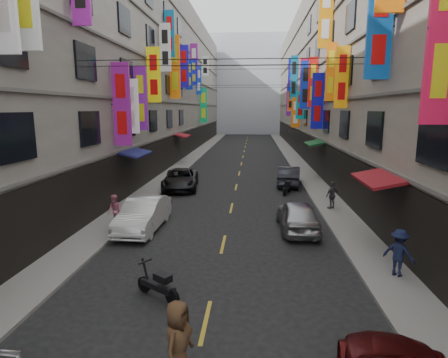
% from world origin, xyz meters
% --- Properties ---
extents(sidewalk_left, '(2.00, 90.00, 0.12)m').
position_xyz_m(sidewalk_left, '(-6.00, 42.00, 0.06)').
color(sidewalk_left, slate).
rests_on(sidewalk_left, ground).
extents(sidewalk_right, '(2.00, 90.00, 0.12)m').
position_xyz_m(sidewalk_right, '(6.00, 42.00, 0.06)').
color(sidewalk_right, slate).
rests_on(sidewalk_right, ground).
extents(building_row_left, '(10.14, 90.00, 19.00)m').
position_xyz_m(building_row_left, '(-11.99, 42.00, 9.49)').
color(building_row_left, gray).
rests_on(building_row_left, ground).
extents(building_row_right, '(10.14, 90.00, 19.00)m').
position_xyz_m(building_row_right, '(11.99, 42.00, 9.49)').
color(building_row_right, '#A39788').
rests_on(building_row_right, ground).
extents(haze_block, '(18.00, 8.00, 22.00)m').
position_xyz_m(haze_block, '(0.00, 92.00, 11.00)').
color(haze_block, '#B3B9C7').
rests_on(haze_block, ground).
extents(shop_signage, '(14.00, 55.00, 11.55)m').
position_xyz_m(shop_signage, '(-0.14, 34.80, 9.16)').
color(shop_signage, '#0F21B1').
rests_on(shop_signage, ground).
extents(street_awnings, '(13.99, 35.20, 0.41)m').
position_xyz_m(street_awnings, '(-1.26, 26.00, 3.00)').
color(street_awnings, '#154F1C').
rests_on(street_awnings, ground).
extents(overhead_cables, '(14.00, 38.04, 1.24)m').
position_xyz_m(overhead_cables, '(0.00, 30.00, 8.80)').
color(overhead_cables, black).
rests_on(overhead_cables, ground).
extents(lane_markings, '(0.12, 80.20, 0.01)m').
position_xyz_m(lane_markings, '(0.00, 39.00, 0.00)').
color(lane_markings, gold).
rests_on(lane_markings, ground).
extents(scooter_crossing, '(1.55, 1.12, 1.14)m').
position_xyz_m(scooter_crossing, '(-1.61, 13.17, 0.44)').
color(scooter_crossing, black).
rests_on(scooter_crossing, ground).
extents(scooter_far_right, '(0.77, 1.74, 1.14)m').
position_xyz_m(scooter_far_right, '(3.60, 28.08, 0.44)').
color(scooter_far_right, black).
rests_on(scooter_far_right, ground).
extents(car_left_mid, '(1.74, 4.72, 1.54)m').
position_xyz_m(car_left_mid, '(-4.00, 19.66, 0.77)').
color(car_left_mid, silver).
rests_on(car_left_mid, ground).
extents(car_left_far, '(2.94, 5.42, 1.44)m').
position_xyz_m(car_left_far, '(-4.00, 29.04, 0.72)').
color(car_left_far, black).
rests_on(car_left_far, ground).
extents(car_right_mid, '(1.87, 4.38, 1.47)m').
position_xyz_m(car_right_mid, '(3.40, 20.16, 0.74)').
color(car_right_mid, '#A3A2A7').
rests_on(car_right_mid, ground).
extents(car_right_far, '(2.12, 4.61, 1.47)m').
position_xyz_m(car_right_far, '(4.00, 30.96, 0.73)').
color(car_right_far, '#282830').
rests_on(car_right_far, ground).
extents(pedestrian_lfar, '(0.92, 0.91, 1.58)m').
position_xyz_m(pedestrian_lfar, '(-5.40, 19.65, 0.91)').
color(pedestrian_lfar, '#CC6C8B').
rests_on(pedestrian_lfar, sidewalk_left).
extents(pedestrian_rnear, '(1.17, 1.10, 1.65)m').
position_xyz_m(pedestrian_rnear, '(6.25, 15.16, 0.94)').
color(pedestrian_rnear, '#151A39').
rests_on(pedestrian_rnear, sidewalk_right).
extents(pedestrian_rfar, '(1.06, 0.98, 1.58)m').
position_xyz_m(pedestrian_rfar, '(5.77, 23.89, 0.91)').
color(pedestrian_rfar, '#4F4F51').
rests_on(pedestrian_rfar, sidewalk_right).
extents(pedestrian_crossing, '(0.84, 1.04, 1.86)m').
position_xyz_m(pedestrian_crossing, '(-0.28, 9.65, 0.93)').
color(pedestrian_crossing, '#48301D').
rests_on(pedestrian_crossing, ground).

